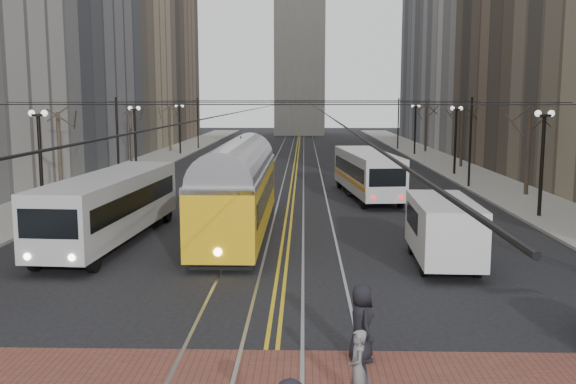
# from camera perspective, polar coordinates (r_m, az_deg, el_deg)

# --- Properties ---
(ground) EXTENTS (260.00, 260.00, 0.00)m
(ground) POSITION_cam_1_polar(r_m,az_deg,el_deg) (18.05, -1.31, -12.70)
(ground) COLOR black
(ground) RESTS_ON ground
(sidewalk_left) EXTENTS (5.00, 140.00, 0.15)m
(sidewalk_left) POSITION_cam_1_polar(r_m,az_deg,el_deg) (64.15, -12.87, 2.33)
(sidewalk_left) COLOR gray
(sidewalk_left) RESTS_ON ground
(sidewalk_right) EXTENTS (5.00, 140.00, 0.15)m
(sidewalk_right) POSITION_cam_1_polar(r_m,az_deg,el_deg) (63.76, 14.28, 2.25)
(sidewalk_right) COLOR gray
(sidewalk_right) RESTS_ON ground
(streetcar_rails) EXTENTS (4.80, 130.00, 0.02)m
(streetcar_rails) POSITION_cam_1_polar(r_m,az_deg,el_deg) (62.18, 0.66, 2.29)
(streetcar_rails) COLOR gray
(streetcar_rails) RESTS_ON ground
(centre_lines) EXTENTS (0.42, 130.00, 0.01)m
(centre_lines) POSITION_cam_1_polar(r_m,az_deg,el_deg) (62.18, 0.66, 2.30)
(centre_lines) COLOR gold
(centre_lines) RESTS_ON ground
(building_left_far) EXTENTS (16.00, 20.00, 40.00)m
(building_left_far) POSITION_cam_1_polar(r_m,az_deg,el_deg) (107.01, -13.31, 15.31)
(building_left_far) COLOR brown
(building_left_far) RESTS_ON ground
(building_right_far) EXTENTS (16.00, 20.00, 40.00)m
(building_right_far) POSITION_cam_1_polar(r_m,az_deg,el_deg) (106.62, 15.35, 15.26)
(building_right_far) COLOR slate
(building_right_far) RESTS_ON ground
(lamp_posts) EXTENTS (27.60, 57.20, 5.60)m
(lamp_posts) POSITION_cam_1_polar(r_m,az_deg,el_deg) (45.74, 0.39, 3.67)
(lamp_posts) COLOR black
(lamp_posts) RESTS_ON ground
(street_trees) EXTENTS (31.68, 53.28, 5.60)m
(street_trees) POSITION_cam_1_polar(r_m,az_deg,el_deg) (52.22, 0.52, 4.24)
(street_trees) COLOR #382D23
(street_trees) RESTS_ON ground
(trolley_wires) EXTENTS (25.96, 120.00, 6.60)m
(trolley_wires) POSITION_cam_1_polar(r_m,az_deg,el_deg) (51.75, 0.52, 5.28)
(trolley_wires) COLOR black
(trolley_wires) RESTS_ON ground
(transit_bus) EXTENTS (3.38, 12.55, 3.10)m
(transit_bus) POSITION_cam_1_polar(r_m,az_deg,el_deg) (30.00, -15.43, -1.46)
(transit_bus) COLOR #B9B9B9
(transit_bus) RESTS_ON ground
(streetcar) EXTENTS (2.76, 14.74, 3.47)m
(streetcar) POSITION_cam_1_polar(r_m,az_deg,el_deg) (30.79, -4.44, -0.59)
(streetcar) COLOR yellow
(streetcar) RESTS_ON ground
(rear_bus) EXTENTS (3.73, 11.74, 3.01)m
(rear_bus) POSITION_cam_1_polar(r_m,az_deg,el_deg) (42.75, 7.03, 1.54)
(rear_bus) COLOR silver
(rear_bus) RESTS_ON ground
(cargo_van) EXTENTS (2.46, 5.91, 2.58)m
(cargo_van) POSITION_cam_1_polar(r_m,az_deg,el_deg) (25.78, 13.63, -3.55)
(cargo_van) COLOR silver
(cargo_van) RESTS_ON ground
(sedan_grey) EXTENTS (2.27, 4.41, 1.44)m
(sedan_grey) POSITION_cam_1_polar(r_m,az_deg,el_deg) (44.63, 6.47, 0.81)
(sedan_grey) COLOR #3B3E42
(sedan_grey) RESTS_ON ground
(sedan_silver) EXTENTS (1.88, 5.16, 1.69)m
(sedan_silver) POSITION_cam_1_polar(r_m,az_deg,el_deg) (58.40, 7.46, 2.67)
(sedan_silver) COLOR #B0B2B8
(sedan_silver) RESTS_ON ground
(pedestrian_a) EXTENTS (0.83, 1.07, 1.95)m
(pedestrian_a) POSITION_cam_1_polar(r_m,az_deg,el_deg) (16.26, 6.53, -11.46)
(pedestrian_a) COLOR black
(pedestrian_a) RESTS_ON crosswalk_band
(pedestrian_b) EXTENTS (0.43, 0.62, 1.66)m
(pedestrian_b) POSITION_cam_1_polar(r_m,az_deg,el_deg) (14.08, 6.20, -15.29)
(pedestrian_b) COLOR slate
(pedestrian_b) RESTS_ON crosswalk_band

